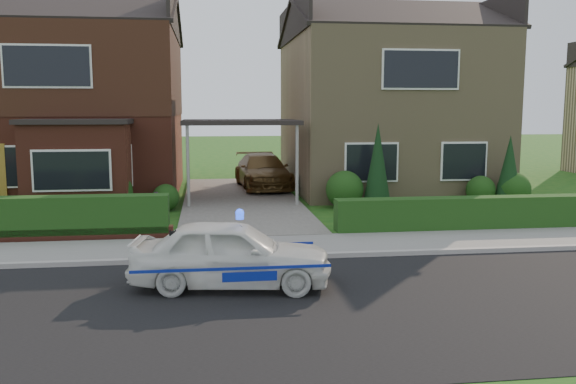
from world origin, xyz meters
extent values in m
plane|color=#154C14|center=(0.00, 0.00, 0.00)|extent=(120.00, 120.00, 0.00)
cube|color=black|center=(0.00, 0.00, 0.00)|extent=(60.00, 6.00, 0.02)
cube|color=#9E9993|center=(0.00, 3.05, 0.06)|extent=(60.00, 0.16, 0.12)
cube|color=slate|center=(0.00, 4.10, 0.05)|extent=(60.00, 2.00, 0.10)
cube|color=#666059|center=(0.00, 11.00, 0.06)|extent=(3.80, 12.00, 0.12)
cube|color=brown|center=(-5.80, 14.00, 2.90)|extent=(7.20, 8.00, 5.80)
cube|color=white|center=(-4.22, 9.98, 1.40)|extent=(1.60, 0.08, 1.30)
cube|color=white|center=(-5.80, 9.98, 4.40)|extent=(2.60, 0.08, 1.30)
cube|color=black|center=(-5.80, 14.00, 4.35)|extent=(7.26, 8.06, 2.90)
cube|color=brown|center=(-4.94, 9.30, 1.35)|extent=(3.00, 1.40, 2.70)
cube|color=black|center=(-4.94, 9.30, 2.77)|extent=(3.20, 1.60, 0.14)
cube|color=#9D8760|center=(5.80, 14.00, 2.90)|extent=(7.20, 8.00, 5.80)
cube|color=white|center=(4.22, 9.98, 1.40)|extent=(1.80, 0.08, 1.30)
cube|color=white|center=(7.38, 9.98, 1.40)|extent=(1.60, 0.08, 1.30)
cube|color=white|center=(5.80, 9.98, 4.40)|extent=(2.60, 0.08, 1.30)
cube|color=black|center=(0.00, 11.00, 2.70)|extent=(3.80, 3.00, 0.14)
cylinder|color=gray|center=(-1.70, 9.60, 1.35)|extent=(0.10, 0.10, 2.70)
cylinder|color=gray|center=(1.70, 9.60, 1.35)|extent=(0.10, 0.10, 2.70)
cube|color=brown|center=(-5.80, 5.30, 0.18)|extent=(7.70, 0.25, 0.36)
cube|color=#123811|center=(-5.80, 5.45, 0.00)|extent=(7.50, 0.55, 0.90)
cube|color=#123811|center=(5.80, 5.35, 0.00)|extent=(7.50, 0.55, 0.80)
sphere|color=#123811|center=(-4.00, 9.30, 0.66)|extent=(1.32, 1.32, 1.32)
sphere|color=#123811|center=(-2.40, 9.60, 0.42)|extent=(0.84, 0.84, 0.84)
sphere|color=#123811|center=(3.20, 9.40, 0.60)|extent=(1.20, 1.20, 1.20)
sphere|color=#123811|center=(7.80, 9.50, 0.48)|extent=(0.96, 0.96, 0.96)
sphere|color=#123811|center=(8.80, 9.20, 0.54)|extent=(1.08, 1.08, 1.08)
cone|color=black|center=(4.20, 9.20, 1.30)|extent=(0.90, 0.90, 2.60)
cone|color=black|center=(8.60, 9.20, 1.10)|extent=(0.90, 0.90, 2.20)
imported|color=silver|center=(-0.71, 1.20, 0.60)|extent=(1.88, 3.68, 1.20)
sphere|color=#193FF2|center=(-0.54, 1.20, 1.28)|extent=(0.17, 0.17, 0.17)
cube|color=navy|center=(-0.71, 0.49, 0.55)|extent=(3.24, 0.02, 0.05)
cube|color=navy|center=(-0.71, 1.91, 0.55)|extent=(3.24, 0.02, 0.05)
ellipsoid|color=black|center=(-1.70, 1.10, 0.85)|extent=(0.22, 0.17, 0.21)
sphere|color=white|center=(-1.68, 1.04, 0.84)|extent=(0.11, 0.11, 0.11)
sphere|color=black|center=(-1.68, 1.08, 0.99)|extent=(0.13, 0.13, 0.13)
cone|color=black|center=(-1.72, 1.09, 1.06)|extent=(0.04, 0.04, 0.05)
cone|color=black|center=(-1.63, 1.09, 1.06)|extent=(0.04, 0.04, 0.05)
imported|color=brown|center=(1.00, 13.83, 0.76)|extent=(2.12, 4.54, 1.28)
imported|color=gray|center=(-4.33, 9.00, 0.41)|extent=(0.58, 0.55, 0.82)
imported|color=gray|center=(-2.50, 8.25, 0.38)|extent=(0.58, 0.58, 0.75)
camera|label=1|loc=(-1.10, -9.33, 3.17)|focal=38.00mm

